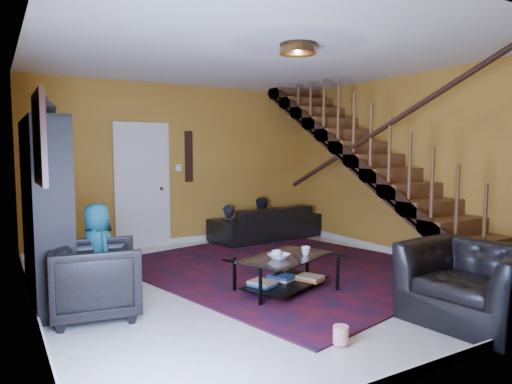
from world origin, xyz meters
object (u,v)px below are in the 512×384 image
Objects in this scene: armchair_left at (97,279)px; armchair_right at (473,284)px; coffee_table at (286,272)px; bookshelf at (46,213)px; sofa at (266,223)px.

armchair_right is (3.10, -1.98, -0.00)m from armchair_left.
armchair_right reaches higher than coffee_table.
bookshelf is at bearing -136.77° from armchair_right.
bookshelf is 1.56× the size of coffee_table.
coffee_table is at bearing -155.88° from armchair_right.
armchair_left is at bearing 29.52° from sofa.
coffee_table is (2.43, -1.17, -0.72)m from bookshelf.
sofa is 1.83× the size of armchair_right.
sofa is 1.65× the size of coffee_table.
armchair_right is 1.98m from coffee_table.
armchair_right reaches higher than sofa.
sofa is 4.39m from armchair_left.
armchair_right is at bearing -39.52° from bookshelf.
armchair_left reaches higher than sofa.
armchair_right is at bearing -58.63° from coffee_table.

